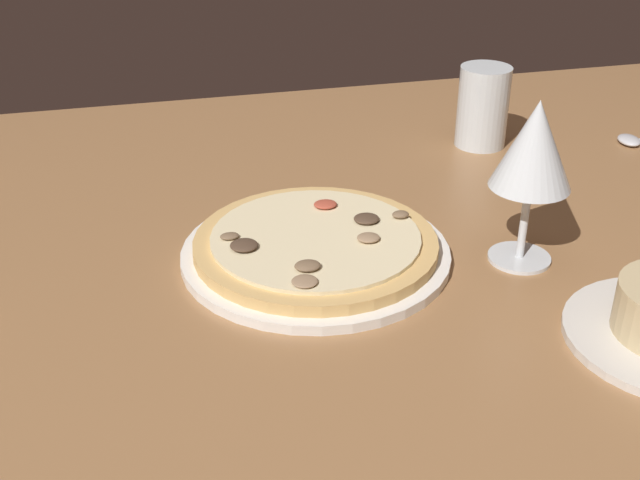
% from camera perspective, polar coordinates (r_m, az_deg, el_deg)
% --- Properties ---
extents(dining_table, '(1.50, 1.10, 0.04)m').
position_cam_1_polar(dining_table, '(0.79, 0.30, -3.76)').
color(dining_table, '#996B42').
rests_on(dining_table, ground).
extents(pizza_main, '(0.27, 0.27, 0.03)m').
position_cam_1_polar(pizza_main, '(0.80, -0.29, -0.53)').
color(pizza_main, white).
rests_on(pizza_main, dining_table).
extents(wine_glass_far, '(0.08, 0.08, 0.17)m').
position_cam_1_polar(wine_glass_far, '(0.78, 14.81, 6.13)').
color(wine_glass_far, silver).
rests_on(wine_glass_far, dining_table).
extents(water_glass, '(0.07, 0.07, 0.10)m').
position_cam_1_polar(water_glass, '(1.09, 11.35, 8.86)').
color(water_glass, silver).
rests_on(water_glass, dining_table).
extents(spoon, '(0.10, 0.04, 0.01)m').
position_cam_1_polar(spoon, '(1.16, 21.47, 6.55)').
color(spoon, silver).
rests_on(spoon, dining_table).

